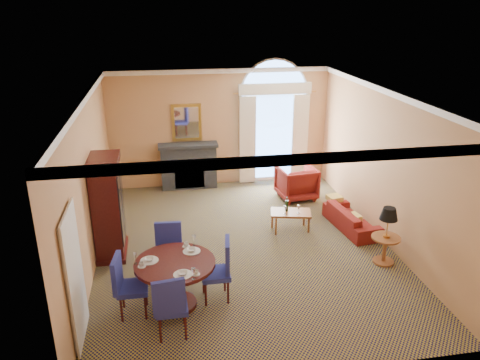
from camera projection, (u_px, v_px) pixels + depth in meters
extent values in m
plane|color=#14133E|center=(244.00, 246.00, 9.90)|extent=(7.50, 7.50, 0.00)
cube|color=tan|center=(220.00, 128.00, 12.79)|extent=(6.00, 0.04, 3.20)
cube|color=tan|center=(89.00, 184.00, 8.86)|extent=(0.04, 7.50, 3.20)
cube|color=tan|center=(385.00, 166.00, 9.81)|extent=(0.04, 7.50, 3.20)
cube|color=white|center=(245.00, 95.00, 8.76)|extent=(6.00, 7.50, 0.04)
cube|color=white|center=(245.00, 98.00, 8.78)|extent=(6.00, 7.50, 0.12)
cube|color=white|center=(75.00, 279.00, 6.86)|extent=(0.08, 0.90, 2.06)
cube|color=#303338|center=(189.00, 167.00, 12.82)|extent=(1.50, 0.40, 1.20)
cube|color=#303338|center=(188.00, 145.00, 12.56)|extent=(1.60, 0.46, 0.08)
cube|color=gold|center=(187.00, 123.00, 12.54)|extent=(0.80, 0.04, 1.00)
cube|color=silver|center=(187.00, 123.00, 12.52)|extent=(0.64, 0.02, 0.84)
cube|color=white|center=(273.00, 138.00, 13.13)|extent=(1.90, 0.04, 2.50)
cube|color=#8AB2E7|center=(273.00, 138.00, 13.12)|extent=(1.70, 0.02, 2.30)
cylinder|color=white|center=(274.00, 94.00, 12.68)|extent=(1.90, 0.04, 1.90)
cube|color=beige|center=(248.00, 140.00, 12.90)|extent=(0.45, 0.06, 2.45)
cube|color=beige|center=(300.00, 138.00, 13.14)|extent=(0.45, 0.06, 2.45)
cube|color=beige|center=(275.00, 89.00, 12.52)|extent=(2.00, 0.08, 0.30)
cube|color=#340D0C|center=(108.00, 210.00, 9.29)|extent=(0.52, 0.95, 1.90)
cube|color=#340D0C|center=(103.00, 161.00, 8.92)|extent=(0.59, 1.05, 0.15)
cube|color=#340D0C|center=(113.00, 250.00, 9.61)|extent=(0.59, 1.05, 0.10)
cylinder|color=#340D0C|center=(175.00, 263.00, 7.67)|extent=(1.34, 1.34, 0.06)
cylinder|color=#340D0C|center=(176.00, 285.00, 7.82)|extent=(0.18, 0.18, 0.79)
cylinder|color=#340D0C|center=(177.00, 303.00, 7.95)|extent=(0.67, 0.67, 0.07)
cylinder|color=silver|center=(192.00, 251.00, 7.98)|extent=(0.30, 0.30, 0.01)
imported|color=silver|center=(192.00, 250.00, 7.97)|extent=(0.15, 0.15, 0.04)
imported|color=silver|center=(186.00, 244.00, 8.12)|extent=(0.09, 0.09, 0.07)
cylinder|color=silver|center=(149.00, 260.00, 7.69)|extent=(0.30, 0.30, 0.01)
imported|color=silver|center=(149.00, 259.00, 7.68)|extent=(0.15, 0.15, 0.04)
imported|color=silver|center=(142.00, 264.00, 7.51)|extent=(0.09, 0.09, 0.07)
cylinder|color=silver|center=(183.00, 275.00, 7.30)|extent=(0.30, 0.30, 0.01)
imported|color=silver|center=(183.00, 273.00, 7.29)|extent=(0.15, 0.15, 0.04)
imported|color=silver|center=(196.00, 272.00, 7.29)|extent=(0.09, 0.09, 0.07)
cube|color=navy|center=(171.00, 257.00, 8.49)|extent=(0.59, 0.59, 0.08)
cube|color=navy|center=(168.00, 236.00, 8.58)|extent=(0.49, 0.11, 0.58)
cylinder|color=#340D0C|center=(184.00, 265.00, 8.75)|extent=(0.04, 0.04, 0.44)
cylinder|color=#340D0C|center=(164.00, 264.00, 8.78)|extent=(0.04, 0.04, 0.44)
cylinder|color=#340D0C|center=(180.00, 276.00, 8.40)|extent=(0.04, 0.04, 0.44)
cylinder|color=#340D0C|center=(159.00, 275.00, 8.43)|extent=(0.04, 0.04, 0.44)
cube|color=navy|center=(172.00, 307.00, 7.12)|extent=(0.49, 0.49, 0.08)
cube|color=navy|center=(169.00, 298.00, 6.80)|extent=(0.49, 0.14, 0.58)
cylinder|color=#340D0C|center=(160.00, 330.00, 7.01)|extent=(0.04, 0.04, 0.44)
cylinder|color=#340D0C|center=(186.00, 327.00, 7.08)|extent=(0.04, 0.04, 0.44)
cylinder|color=#340D0C|center=(160.00, 315.00, 7.36)|extent=(0.04, 0.04, 0.44)
cylinder|color=#340D0C|center=(184.00, 312.00, 7.42)|extent=(0.04, 0.04, 0.44)
cube|color=navy|center=(215.00, 274.00, 7.98)|extent=(0.49, 0.49, 0.08)
cube|color=navy|center=(227.00, 256.00, 7.93)|extent=(0.14, 0.49, 0.58)
cylinder|color=#340D0C|center=(228.00, 292.00, 7.93)|extent=(0.04, 0.04, 0.44)
cylinder|color=#340D0C|center=(225.00, 280.00, 8.28)|extent=(0.04, 0.04, 0.44)
cylinder|color=#340D0C|center=(206.00, 294.00, 7.87)|extent=(0.04, 0.04, 0.44)
cylinder|color=#340D0C|center=(203.00, 282.00, 8.22)|extent=(0.04, 0.04, 0.44)
cube|color=navy|center=(133.00, 288.00, 7.59)|extent=(0.49, 0.49, 0.08)
cube|color=navy|center=(117.00, 273.00, 7.41)|extent=(0.14, 0.49, 0.58)
cylinder|color=#340D0C|center=(123.00, 296.00, 7.83)|extent=(0.04, 0.04, 0.44)
cylinder|color=#340D0C|center=(121.00, 310.00, 7.48)|extent=(0.04, 0.04, 0.44)
cylinder|color=#340D0C|center=(146.00, 294.00, 7.89)|extent=(0.04, 0.04, 0.44)
cylinder|color=#340D0C|center=(146.00, 307.00, 7.54)|extent=(0.04, 0.04, 0.44)
imported|color=maroon|center=(352.00, 218.00, 10.59)|extent=(0.85, 1.72, 0.48)
imported|color=maroon|center=(296.00, 182.00, 12.17)|extent=(1.02, 1.05, 0.86)
cube|color=brown|center=(291.00, 213.00, 10.43)|extent=(0.98, 0.68, 0.05)
cylinder|color=brown|center=(276.00, 227.00, 10.29)|extent=(0.04, 0.04, 0.40)
cylinder|color=brown|center=(309.00, 224.00, 10.41)|extent=(0.04, 0.04, 0.40)
cylinder|color=brown|center=(272.00, 220.00, 10.62)|extent=(0.04, 0.04, 0.40)
cylinder|color=brown|center=(304.00, 217.00, 10.74)|extent=(0.04, 0.04, 0.40)
cylinder|color=brown|center=(386.00, 238.00, 9.08)|extent=(0.56, 0.56, 0.04)
cylinder|color=brown|center=(384.00, 250.00, 9.18)|extent=(0.07, 0.07, 0.52)
cylinder|color=brown|center=(383.00, 261.00, 9.27)|extent=(0.41, 0.41, 0.04)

